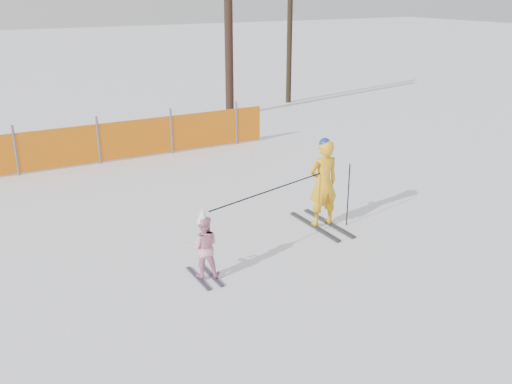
# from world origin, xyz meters

# --- Properties ---
(ground) EXTENTS (120.00, 120.00, 0.00)m
(ground) POSITION_xyz_m (0.00, 0.00, 0.00)
(ground) COLOR white
(ground) RESTS_ON ground
(adult) EXTENTS (0.63, 1.57, 1.75)m
(adult) POSITION_xyz_m (1.52, 0.62, 0.87)
(adult) COLOR black
(adult) RESTS_ON ground
(child) EXTENTS (0.60, 0.84, 1.20)m
(child) POSITION_xyz_m (-1.31, -0.18, 0.55)
(child) COLOR black
(child) RESTS_ON ground
(ski_poles) EXTENTS (3.17, 0.76, 1.23)m
(ski_poles) POSITION_xyz_m (0.69, 0.29, 0.94)
(ski_poles) COLOR black
(ski_poles) RESTS_ON ground
(tree_trunks) EXTENTS (3.42, 1.38, 6.36)m
(tree_trunks) POSITION_xyz_m (5.34, 10.70, 2.99)
(tree_trunks) COLOR black
(tree_trunks) RESTS_ON ground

